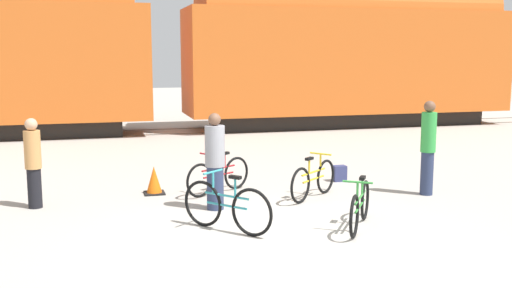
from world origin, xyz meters
TOP-DOWN VIEW (x-y plane):
  - ground_plane at (0.00, 0.00)m, footprint 80.00×80.00m
  - freight_train at (0.00, 12.62)m, footprint 26.01×2.80m
  - rail_near at (0.00, 11.90)m, footprint 38.01×0.07m
  - rail_far at (0.00, 13.33)m, footprint 38.01×0.07m
  - bicycle_teal at (-0.62, 0.37)m, footprint 1.14×1.32m
  - bicycle_green at (1.44, -0.03)m, footprint 1.01×1.46m
  - bicycle_maroon at (-0.22, 2.92)m, footprint 1.44×0.91m
  - bicycle_yellow at (1.45, 2.04)m, footprint 1.30×1.11m
  - person_in_grey at (-0.53, 1.72)m, footprint 0.35×0.35m
  - person_in_green at (3.69, 1.73)m, footprint 0.29×0.29m
  - person_in_tan at (-3.62, 2.67)m, footprint 0.29×0.29m
  - backpack at (2.54, 3.34)m, footprint 0.28×0.20m
  - traffic_cone at (-1.46, 3.20)m, footprint 0.40×0.40m

SIDE VIEW (x-z plane):
  - ground_plane at x=0.00m, z-range 0.00..0.00m
  - rail_near at x=0.00m, z-range 0.00..0.01m
  - rail_far at x=0.00m, z-range 0.00..0.01m
  - backpack at x=2.54m, z-range 0.00..0.34m
  - traffic_cone at x=-1.46m, z-range -0.02..0.53m
  - bicycle_green at x=1.44m, z-range -0.06..0.76m
  - bicycle_maroon at x=-0.22m, z-range -0.06..0.77m
  - bicycle_yellow at x=1.45m, z-range -0.06..0.78m
  - bicycle_teal at x=-0.62m, z-range -0.07..0.86m
  - person_in_tan at x=-3.62m, z-range 0.02..1.64m
  - person_in_grey at x=-0.53m, z-range 0.00..1.72m
  - person_in_green at x=3.69m, z-range 0.03..1.87m
  - freight_train at x=0.00m, z-range 0.17..5.84m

